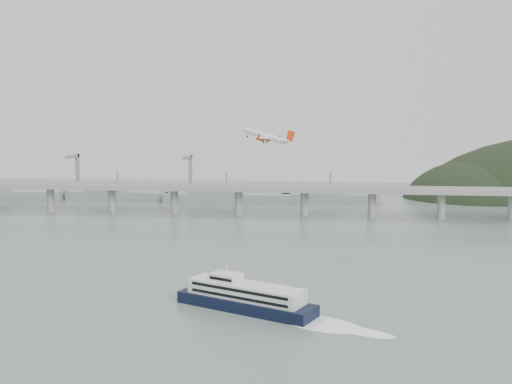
# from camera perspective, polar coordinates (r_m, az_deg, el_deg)

# --- Properties ---
(ground) EXTENTS (900.00, 900.00, 0.00)m
(ground) POSITION_cam_1_polar(r_m,az_deg,el_deg) (259.34, -1.41, -9.42)
(ground) COLOR slate
(ground) RESTS_ON ground
(bridge) EXTENTS (800.00, 22.00, 23.90)m
(bridge) POSITION_cam_1_polar(r_m,az_deg,el_deg) (451.18, 1.96, -0.06)
(bridge) COLOR gray
(bridge) RESTS_ON ground
(distant_fleet) EXTENTS (453.00, 60.90, 40.00)m
(distant_fleet) POSITION_cam_1_polar(r_m,az_deg,el_deg) (549.65, -13.72, -0.18)
(distant_fleet) COLOR slate
(distant_fleet) RESTS_ON ground
(ferry) EXTENTS (87.28, 46.38, 17.58)m
(ferry) POSITION_cam_1_polar(r_m,az_deg,el_deg) (234.50, -0.98, -10.00)
(ferry) COLOR black
(ferry) RESTS_ON ground
(airliner) EXTENTS (32.46, 30.10, 10.99)m
(airliner) POSITION_cam_1_polar(r_m,az_deg,el_deg) (336.83, 1.01, 5.32)
(airliner) COLOR white
(airliner) RESTS_ON ground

